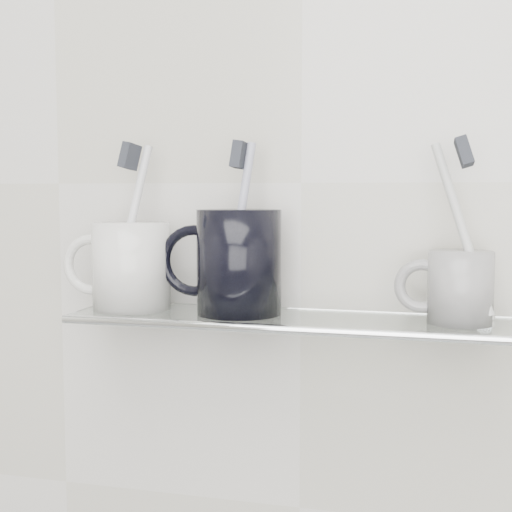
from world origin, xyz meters
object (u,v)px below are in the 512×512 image
(shelf_glass, at_px, (290,320))
(mug_right, at_px, (461,287))
(mug_left, at_px, (131,266))
(mug_center, at_px, (239,262))

(shelf_glass, xyz_separation_m, mug_right, (0.18, 0.00, 0.04))
(shelf_glass, relative_size, mug_right, 6.47)
(mug_left, bearing_deg, shelf_glass, 20.22)
(mug_left, bearing_deg, mug_center, 21.70)
(mug_left, height_order, mug_right, mug_left)
(shelf_glass, distance_m, mug_right, 0.19)
(mug_center, bearing_deg, mug_left, -166.84)
(mug_center, height_order, mug_right, mug_center)
(mug_left, relative_size, mug_right, 1.33)
(mug_right, bearing_deg, mug_center, -158.69)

